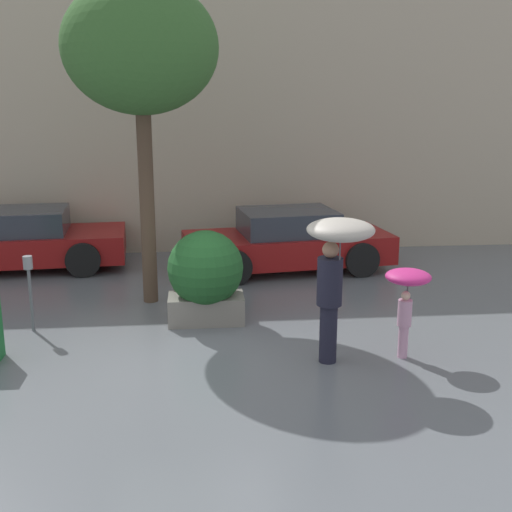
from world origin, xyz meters
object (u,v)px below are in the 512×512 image
person_child (407,288)px  parked_car_near (287,242)px  planter_box (206,275)px  person_adult (336,256)px  parked_car_far (20,241)px  parking_meter (29,277)px  street_tree (141,50)px

person_child → parked_car_near: parked_car_near is taller
planter_box → person_child: (2.72, -1.65, 0.21)m
person_adult → parked_car_near: bearing=139.4°
planter_box → person_adult: 2.59m
parked_car_near → parked_car_far: same height
person_child → parking_meter: person_child is taller
person_child → parked_car_far: (-6.52, 5.29, -0.40)m
planter_box → street_tree: (-0.96, 1.17, 3.47)m
person_adult → parked_car_far: bearing=-174.8°
person_adult → person_child: (1.04, 0.18, -0.52)m
parked_car_near → parked_car_far: bearing=76.5°
person_adult → parked_car_far: size_ratio=0.45×
person_adult → person_child: size_ratio=1.62×
planter_box → parking_meter: planter_box is taller
person_adult → person_child: bearing=59.8°
person_child → parking_meter: bearing=105.8°
parked_car_near → parking_meter: 5.47m
parked_car_far → street_tree: (2.84, -2.47, 3.66)m
parked_car_far → person_adult: bearing=-139.8°
planter_box → parking_meter: (-2.67, -0.17, 0.08)m
street_tree → parking_meter: (-1.71, -1.34, -3.39)m
person_child → street_tree: size_ratio=0.23×
person_adult → parked_car_near: 4.96m
person_adult → planter_box: bearing=-177.2°
planter_box → parked_car_far: (-3.79, 3.64, -0.19)m
parked_car_far → parked_car_near: bearing=-100.9°
person_adult → parking_meter: size_ratio=1.68×
person_adult → parking_meter: 4.70m
planter_box → parking_meter: bearing=-176.4°
parked_car_near → parking_meter: bearing=118.6°
parked_car_far → street_tree: 5.25m
planter_box → parked_car_far: planter_box is taller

